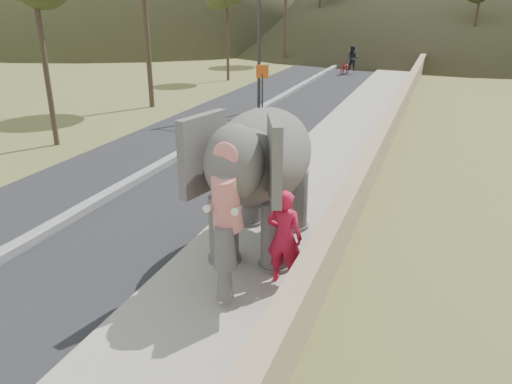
% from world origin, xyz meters
% --- Properties ---
extents(ground, '(160.00, 160.00, 0.00)m').
position_xyz_m(ground, '(0.00, 0.00, 0.00)').
color(ground, olive).
rests_on(ground, ground).
extents(road, '(7.00, 120.00, 0.03)m').
position_xyz_m(road, '(-5.00, 10.00, 0.01)').
color(road, black).
rests_on(road, ground).
extents(median, '(0.35, 120.00, 0.22)m').
position_xyz_m(median, '(-5.00, 10.00, 0.11)').
color(median, black).
rests_on(median, ground).
extents(walkway, '(3.00, 120.00, 0.15)m').
position_xyz_m(walkway, '(0.00, 10.00, 0.07)').
color(walkway, '#9E9687').
rests_on(walkway, ground).
extents(parapet, '(0.30, 120.00, 1.10)m').
position_xyz_m(parapet, '(1.65, 10.00, 0.55)').
color(parapet, tan).
rests_on(parapet, ground).
extents(lamppost, '(1.76, 0.36, 8.00)m').
position_xyz_m(lamppost, '(-4.69, 14.12, 4.87)').
color(lamppost, '#2F2E33').
rests_on(lamppost, ground).
extents(signboard, '(0.60, 0.08, 2.40)m').
position_xyz_m(signboard, '(-4.50, 13.21, 1.64)').
color(signboard, '#2D2D33').
rests_on(signboard, ground).
extents(elephant_and_man, '(2.57, 4.51, 3.14)m').
position_xyz_m(elephant_and_man, '(0.02, 0.56, 1.71)').
color(elephant_and_man, '#615C58').
rests_on(elephant_and_man, ground).
extents(motorcyclist, '(1.44, 1.84, 2.06)m').
position_xyz_m(motorcyclist, '(-3.32, 28.99, 0.82)').
color(motorcyclist, maroon).
rests_on(motorcyclist, ground).
extents(trees, '(48.37, 44.06, 9.28)m').
position_xyz_m(trees, '(1.05, 28.88, 4.04)').
color(trees, '#473828').
rests_on(trees, ground).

